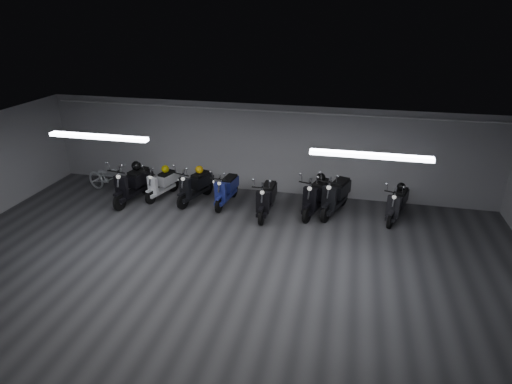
% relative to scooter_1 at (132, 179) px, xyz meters
% --- Properties ---
extents(floor, '(14.00, 10.00, 0.01)m').
position_rel_scooter_1_xyz_m(floor, '(3.66, -3.35, -0.74)').
color(floor, '#353538').
rests_on(floor, ground).
extents(ceiling, '(14.00, 10.00, 0.01)m').
position_rel_scooter_1_xyz_m(ceiling, '(3.66, -3.35, 2.07)').
color(ceiling, gray).
rests_on(ceiling, ground).
extents(back_wall, '(14.00, 0.01, 2.80)m').
position_rel_scooter_1_xyz_m(back_wall, '(3.66, 1.66, 0.67)').
color(back_wall, '#9E9EA0').
rests_on(back_wall, ground).
extents(fluor_strip_left, '(2.40, 0.18, 0.08)m').
position_rel_scooter_1_xyz_m(fluor_strip_left, '(0.66, -2.35, 2.01)').
color(fluor_strip_left, white).
rests_on(fluor_strip_left, ceiling).
extents(fluor_strip_right, '(2.40, 0.18, 0.08)m').
position_rel_scooter_1_xyz_m(fluor_strip_right, '(6.66, -2.35, 2.01)').
color(fluor_strip_right, white).
rests_on(fluor_strip_right, ceiling).
extents(conduit, '(13.60, 0.05, 0.05)m').
position_rel_scooter_1_xyz_m(conduit, '(3.66, 1.57, 1.89)').
color(conduit, white).
rests_on(conduit, back_wall).
extents(scooter_1, '(0.97, 2.05, 1.47)m').
position_rel_scooter_1_xyz_m(scooter_1, '(0.00, 0.00, 0.00)').
color(scooter_1, black).
rests_on(scooter_1, floor).
extents(scooter_2, '(0.95, 1.69, 1.20)m').
position_rel_scooter_1_xyz_m(scooter_2, '(0.72, 0.47, -0.14)').
color(scooter_2, white).
rests_on(scooter_2, floor).
extents(scooter_3, '(1.12, 1.89, 1.34)m').
position_rel_scooter_1_xyz_m(scooter_3, '(1.83, 0.40, -0.07)').
color(scooter_3, black).
rests_on(scooter_3, floor).
extents(scooter_4, '(0.75, 1.74, 1.26)m').
position_rel_scooter_1_xyz_m(scooter_4, '(2.81, 0.42, -0.11)').
color(scooter_4, navy).
rests_on(scooter_4, floor).
extents(scooter_5, '(0.65, 1.81, 1.33)m').
position_rel_scooter_1_xyz_m(scooter_5, '(4.11, -0.02, -0.07)').
color(scooter_5, black).
rests_on(scooter_5, floor).
extents(scooter_7, '(1.16, 2.02, 1.43)m').
position_rel_scooter_1_xyz_m(scooter_7, '(5.47, 0.38, -0.02)').
color(scooter_7, black).
rests_on(scooter_7, floor).
extents(scooter_8, '(1.25, 2.06, 1.45)m').
position_rel_scooter_1_xyz_m(scooter_8, '(5.99, 0.52, -0.01)').
color(scooter_8, black).
rests_on(scooter_8, floor).
extents(scooter_9, '(1.08, 1.81, 1.28)m').
position_rel_scooter_1_xyz_m(scooter_9, '(7.67, 0.47, -0.09)').
color(scooter_9, black).
rests_on(scooter_9, floor).
extents(bicycle, '(1.90, 1.12, 1.16)m').
position_rel_scooter_1_xyz_m(bicycle, '(-1.06, 0.44, -0.15)').
color(bicycle, silver).
rests_on(bicycle, floor).
extents(helmet_0, '(0.24, 0.24, 0.24)m').
position_rel_scooter_1_xyz_m(helmet_0, '(0.78, 0.68, 0.13)').
color(helmet_0, '#BAAB0A').
rests_on(helmet_0, scooter_2).
extents(helmet_1, '(0.23, 0.23, 0.23)m').
position_rel_scooter_1_xyz_m(helmet_1, '(7.74, 0.70, 0.18)').
color(helmet_1, black).
rests_on(helmet_1, scooter_9).
extents(helmet_2, '(0.26, 0.26, 0.26)m').
position_rel_scooter_1_xyz_m(helmet_2, '(5.54, 0.64, 0.28)').
color(helmet_2, black).
rests_on(helmet_2, scooter_7).
extents(helmet_3, '(0.25, 0.25, 0.25)m').
position_rel_scooter_1_xyz_m(helmet_3, '(1.91, 0.64, 0.22)').
color(helmet_3, '#E2A50D').
rests_on(helmet_3, scooter_3).
extents(helmet_4, '(0.29, 0.29, 0.29)m').
position_rel_scooter_1_xyz_m(helmet_4, '(0.04, 0.27, 0.32)').
color(helmet_4, black).
rests_on(helmet_4, scooter_1).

